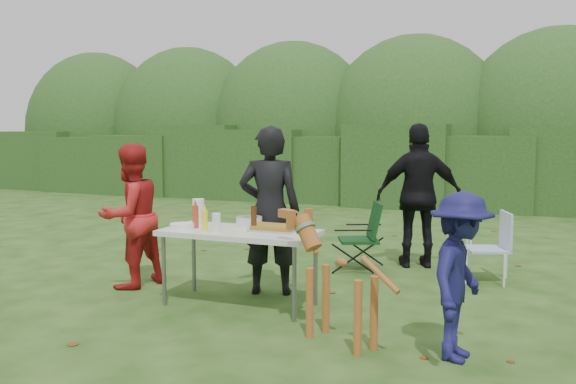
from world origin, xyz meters
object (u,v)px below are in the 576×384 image
at_px(lawn_chair, 487,246).
at_px(mustard_bottle, 205,221).
at_px(folding_table, 239,236).
at_px(person_cook, 270,211).
at_px(camping_chair, 358,236).
at_px(dog, 341,282).
at_px(beer_bottle, 254,219).
at_px(person_black_puffy, 419,196).
at_px(paper_towel_roll, 198,212).
at_px(ketchup_bottle, 196,217).
at_px(child, 460,276).
at_px(person_red_jacket, 131,216).

xyz_separation_m(lawn_chair, mustard_bottle, (-2.44, -2.06, 0.44)).
distance_m(folding_table, person_cook, 0.55).
bearing_deg(camping_chair, dog, 78.89).
bearing_deg(beer_bottle, person_cook, 96.43).
height_order(person_black_puffy, paper_towel_roll, person_black_puffy).
height_order(person_cook, mustard_bottle, person_cook).
distance_m(dog, mustard_bottle, 1.62).
relative_size(person_cook, ketchup_bottle, 7.92).
height_order(folding_table, paper_towel_roll, paper_towel_roll).
distance_m(folding_table, child, 2.23).
relative_size(lawn_chair, beer_bottle, 3.32).
bearing_deg(person_cook, ketchup_bottle, 27.41).
bearing_deg(camping_chair, ketchup_bottle, 36.18).
bearing_deg(paper_towel_roll, mustard_bottle, -51.64).
bearing_deg(ketchup_bottle, lawn_chair, 36.72).
height_order(folding_table, beer_bottle, beer_bottle).
height_order(person_black_puffy, ketchup_bottle, person_black_puffy).
xyz_separation_m(person_cook, person_red_jacket, (-1.50, -0.31, -0.09)).
relative_size(child, beer_bottle, 5.24).
bearing_deg(camping_chair, person_red_jacket, 15.52).
bearing_deg(dog, lawn_chair, -83.28).
xyz_separation_m(child, mustard_bottle, (-2.42, 0.47, 0.21)).
distance_m(person_cook, dog, 1.66).
relative_size(camping_chair, ketchup_bottle, 3.80).
bearing_deg(lawn_chair, ketchup_bottle, 17.62).
bearing_deg(camping_chair, lawn_chair, 157.06).
relative_size(camping_chair, lawn_chair, 1.05).
bearing_deg(ketchup_bottle, beer_bottle, 4.53).
bearing_deg(person_black_puffy, camping_chair, 15.11).
bearing_deg(beer_bottle, folding_table, 179.54).
relative_size(mustard_bottle, paper_towel_roll, 0.77).
distance_m(person_black_puffy, camping_chair, 0.91).
relative_size(folding_table, person_red_jacket, 0.97).
relative_size(folding_table, person_cook, 0.86).
bearing_deg(mustard_bottle, camping_chair, 65.11).
relative_size(dog, mustard_bottle, 5.30).
relative_size(folding_table, camping_chair, 1.79).
bearing_deg(paper_towel_roll, person_cook, 27.64).
distance_m(mustard_bottle, ketchup_bottle, 0.21).
bearing_deg(folding_table, person_cook, 79.16).
xyz_separation_m(camping_chair, lawn_chair, (1.49, 0.02, -0.02)).
height_order(child, mustard_bottle, child).
xyz_separation_m(dog, ketchup_bottle, (-1.68, 0.60, 0.35)).
xyz_separation_m(child, camping_chair, (-1.47, 2.51, -0.21)).
height_order(person_cook, person_red_jacket, person_cook).
xyz_separation_m(person_black_puffy, mustard_bottle, (-1.59, -2.49, -0.05)).
distance_m(person_black_puffy, lawn_chair, 1.07).
bearing_deg(ketchup_bottle, folding_table, 6.19).
height_order(person_black_puffy, child, person_black_puffy).
bearing_deg(dog, mustard_bottle, 9.06).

